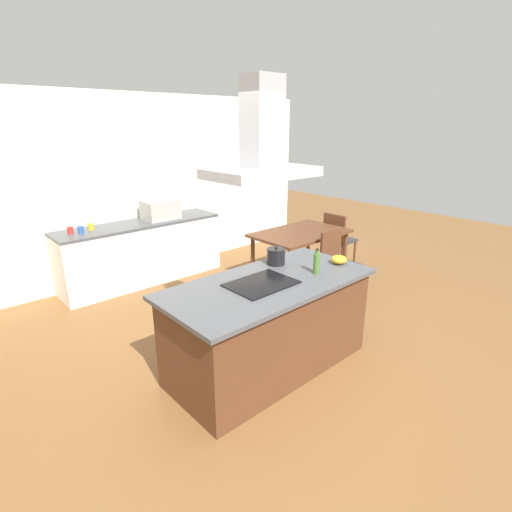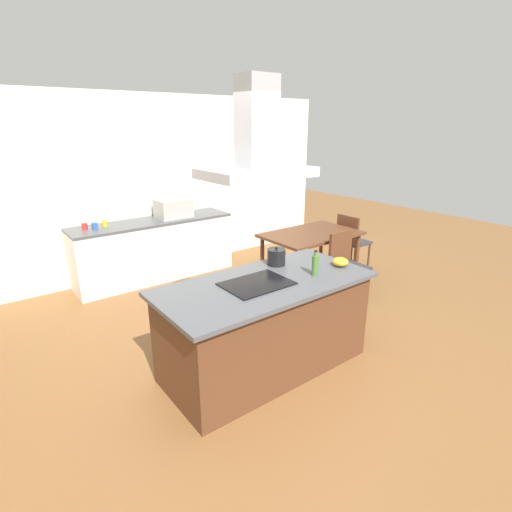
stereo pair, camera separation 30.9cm
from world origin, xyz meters
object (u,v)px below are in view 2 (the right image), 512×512
at_px(mixing_bowl, 340,262).
at_px(range_hood, 257,146).
at_px(olive_oil_bottle, 315,265).
at_px(countertop_microwave, 173,208).
at_px(coffee_mug_red, 85,226).
at_px(dining_table, 311,238).
at_px(coffee_mug_yellow, 105,223).
at_px(coffee_mug_blue, 95,226).
at_px(cooktop, 257,284).
at_px(chair_facing_island, 346,261).
at_px(chair_at_right_end, 351,238).
at_px(tea_kettle, 276,257).

xyz_separation_m(mixing_bowl, range_hood, (-0.96, 0.13, 1.16)).
bearing_deg(olive_oil_bottle, countertop_microwave, 89.56).
height_order(coffee_mug_red, dining_table, coffee_mug_red).
height_order(olive_oil_bottle, coffee_mug_yellow, olive_oil_bottle).
bearing_deg(range_hood, coffee_mug_blue, 101.42).
height_order(mixing_bowl, dining_table, mixing_bowl).
distance_m(cooktop, coffee_mug_yellow, 2.97).
height_order(olive_oil_bottle, countertop_microwave, countertop_microwave).
height_order(coffee_mug_blue, range_hood, range_hood).
bearing_deg(coffee_mug_red, chair_facing_island, -39.79).
distance_m(dining_table, range_hood, 2.82).
xyz_separation_m(coffee_mug_yellow, chair_at_right_end, (3.36, -1.60, -0.44)).
bearing_deg(coffee_mug_red, tea_kettle, -66.06).
xyz_separation_m(chair_at_right_end, range_hood, (-2.94, -1.33, 1.59)).
xyz_separation_m(cooktop, countertop_microwave, (0.60, 2.88, 0.13)).
bearing_deg(chair_facing_island, mixing_bowl, -143.07).
bearing_deg(coffee_mug_yellow, chair_at_right_end, -25.50).
xyz_separation_m(olive_oil_bottle, chair_at_right_end, (2.36, 1.48, -0.50)).
xyz_separation_m(cooktop, chair_facing_island, (2.03, 0.66, -0.40)).
distance_m(cooktop, chair_facing_island, 2.17).
xyz_separation_m(olive_oil_bottle, mixing_bowl, (0.38, 0.02, -0.06)).
xyz_separation_m(olive_oil_bottle, coffee_mug_blue, (-1.16, 3.02, -0.06)).
distance_m(olive_oil_bottle, coffee_mug_blue, 3.24).
height_order(coffee_mug_red, chair_facing_island, coffee_mug_red).
xyz_separation_m(coffee_mug_yellow, chair_facing_island, (2.45, -2.27, -0.44)).
distance_m(tea_kettle, countertop_microwave, 2.59).
xyz_separation_m(coffee_mug_blue, chair_facing_island, (2.61, -2.21, -0.44)).
bearing_deg(countertop_microwave, chair_at_right_end, -33.54).
relative_size(countertop_microwave, dining_table, 0.36).
distance_m(olive_oil_bottle, countertop_microwave, 3.03).
height_order(countertop_microwave, coffee_mug_red, countertop_microwave).
xyz_separation_m(cooktop, mixing_bowl, (0.96, -0.13, 0.04)).
relative_size(dining_table, range_hood, 1.56).
relative_size(olive_oil_bottle, chair_facing_island, 0.28).
relative_size(olive_oil_bottle, coffee_mug_blue, 2.73).
relative_size(mixing_bowl, countertop_microwave, 0.32).
height_order(mixing_bowl, coffee_mug_yellow, same).
distance_m(countertop_microwave, range_hood, 3.13).
height_order(olive_oil_bottle, range_hood, range_hood).
height_order(mixing_bowl, chair_facing_island, mixing_bowl).
relative_size(cooktop, mixing_bowl, 3.71).
distance_m(mixing_bowl, chair_at_right_end, 2.50).
relative_size(cooktop, chair_at_right_end, 0.67).
bearing_deg(chair_at_right_end, countertop_microwave, 146.46).
height_order(mixing_bowl, countertop_microwave, countertop_microwave).
distance_m(cooktop, dining_table, 2.43).
distance_m(chair_facing_island, range_hood, 2.66).
height_order(coffee_mug_blue, coffee_mug_yellow, same).
distance_m(mixing_bowl, countertop_microwave, 3.04).
distance_m(countertop_microwave, coffee_mug_red, 1.30).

